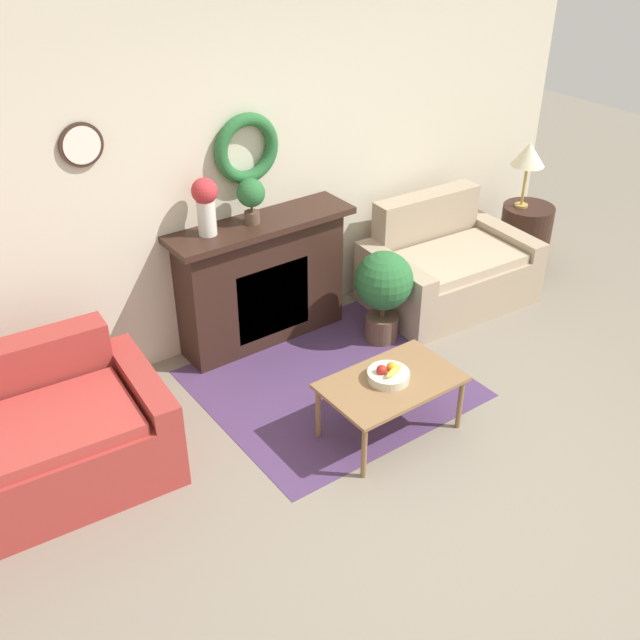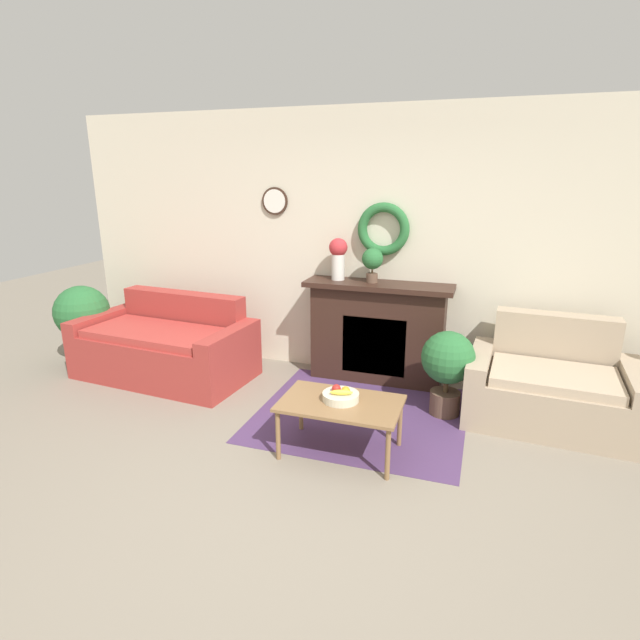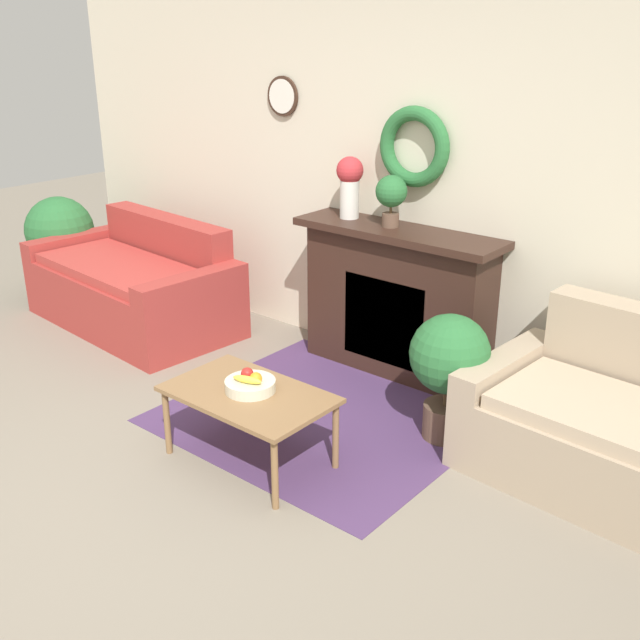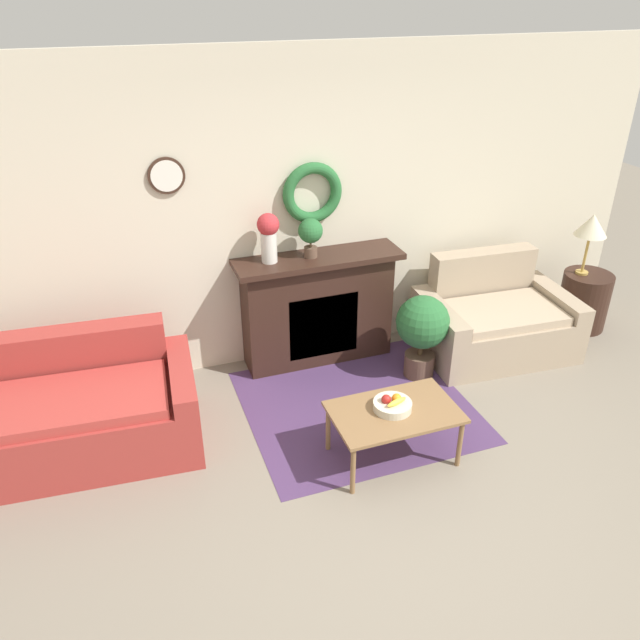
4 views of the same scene
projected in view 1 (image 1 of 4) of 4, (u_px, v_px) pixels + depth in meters
ground_plane at (447, 504)px, 4.49m from camera, size 16.00×16.00×0.00m
floor_rug at (330, 383)px, 5.52m from camera, size 1.80×1.66×0.01m
wall_back at (231, 173)px, 5.45m from camera, size 6.80×0.16×2.70m
fireplace at (262, 280)px, 5.80m from camera, size 1.47×0.41×1.03m
couch_left at (13, 451)px, 4.44m from camera, size 1.86×1.07×0.83m
loveseat_right at (446, 268)px, 6.44m from camera, size 1.42×1.00×0.87m
coffee_table at (391, 386)px, 4.87m from camera, size 0.90×0.56×0.42m
fruit_bowl at (388, 375)px, 4.84m from camera, size 0.28×0.28×0.11m
side_table_by_loveseat at (525, 235)px, 7.04m from camera, size 0.48×0.48×0.57m
table_lamp at (529, 155)px, 6.64m from camera, size 0.30×0.30×0.60m
vase_on_mantel_left at (205, 202)px, 5.19m from camera, size 0.19×0.19×0.42m
potted_plant_on_mantel at (251, 196)px, 5.37m from camera, size 0.21×0.21×0.34m
potted_plant_floor_by_loveseat at (383, 287)px, 5.80m from camera, size 0.46×0.46×0.76m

